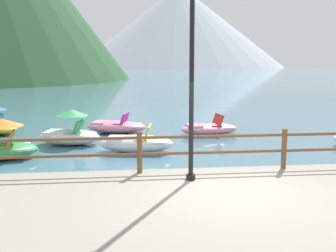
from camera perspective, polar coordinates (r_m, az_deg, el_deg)
ground_plane at (r=47.75m, az=-3.91°, el=5.65°), size 200.00×200.00×0.00m
promenade_dock at (r=6.43m, az=13.74°, el=-16.52°), size 28.00×8.00×0.40m
dock_railing at (r=9.61m, az=6.25°, el=-2.79°), size 23.92×0.12×0.95m
lamp_post at (r=8.60m, az=3.30°, el=9.90°), size 0.28×0.28×4.46m
pedal_boat_0 at (r=16.44m, az=5.67°, el=-0.35°), size 2.43×1.44×0.81m
pedal_boat_2 at (r=16.88m, az=-7.18°, el=-0.05°), size 2.69×1.84×0.84m
pedal_boat_3 at (r=14.83m, az=-13.38°, el=-0.92°), size 2.35×1.62×1.24m
pedal_boat_6 at (r=13.32m, az=-4.41°, el=-2.35°), size 2.52×1.45×0.88m
distant_peak at (r=154.05m, az=1.55°, el=13.52°), size 74.82×74.82×28.96m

